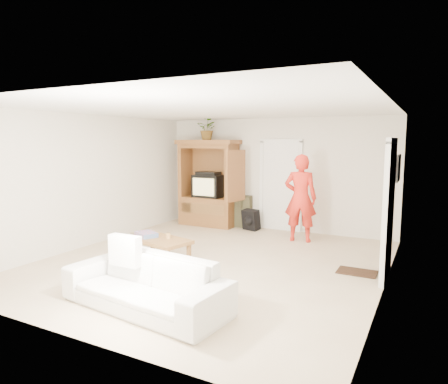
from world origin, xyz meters
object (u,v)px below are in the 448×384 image
Objects in this scene: armoire at (209,189)px; man at (300,198)px; coffee_table at (159,241)px; sofa at (145,283)px.

armoire is 1.16× the size of man.
armoire is at bearing 117.46° from coffee_table.
man reaches higher than sofa.
armoire is at bearing 116.96° from sofa.
armoire reaches higher than man.
sofa is 1.93m from coffee_table.
man is 3.10m from coffee_table.
armoire is 5.05m from sofa.
sofa is at bearing -44.77° from coffee_table.
coffee_table is (-1.01, 1.64, 0.04)m from sofa.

